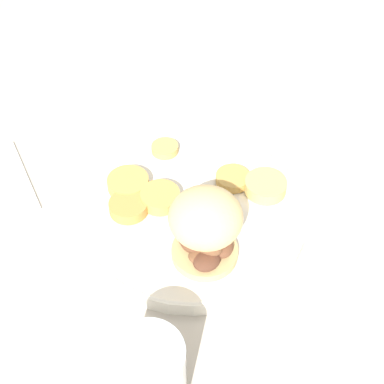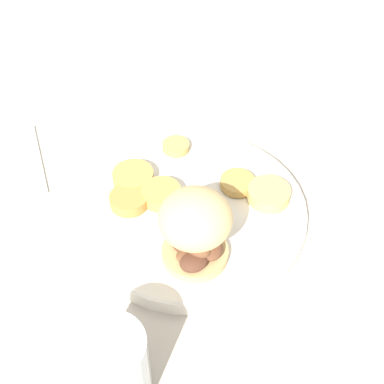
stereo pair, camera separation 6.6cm
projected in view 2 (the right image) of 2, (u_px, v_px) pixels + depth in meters
The scene contains 11 objects.
ground_plane at pixel (192, 217), 0.70m from camera, with size 4.00×4.00×0.00m, color #B2A899.
dinner_plate at pixel (192, 211), 0.69m from camera, with size 0.29×0.29×0.02m.
sandwich at pixel (195, 227), 0.59m from camera, with size 0.08×0.11×0.10m.
potato_round_0 at pixel (133, 177), 0.70m from camera, with size 0.05×0.05×0.02m, color tan.
potato_round_1 at pixel (176, 146), 0.75m from camera, with size 0.04×0.04×0.01m, color tan.
potato_round_2 at pixel (238, 183), 0.70m from camera, with size 0.05×0.05×0.01m, color tan.
potato_round_3 at pixel (129, 200), 0.68m from camera, with size 0.05×0.05×0.01m, color #BC8942.
potato_round_4 at pixel (162, 194), 0.68m from camera, with size 0.05×0.05×0.02m, color tan.
potato_round_5 at pixel (269, 194), 0.68m from camera, with size 0.05×0.05×0.02m, color #DBB766.
drinking_glass at pixel (114, 369), 0.50m from camera, with size 0.07×0.07×0.10m.
napkin at pixel (6, 164), 0.76m from camera, with size 0.15×0.10×0.01m, color white.
Camera 2 is at (0.06, -0.45, 0.53)m, focal length 50.00 mm.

